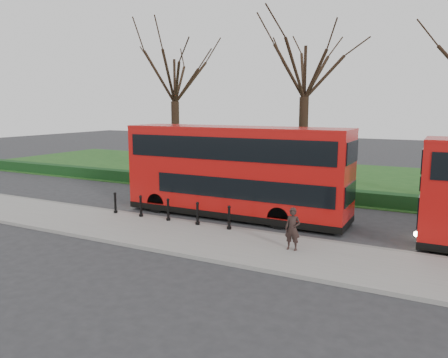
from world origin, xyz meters
The scene contains 12 objects.
ground centered at (0.00, 0.00, 0.00)m, with size 120.00×120.00×0.00m, color #28282B.
pavement centered at (0.00, -3.00, 0.07)m, with size 60.00×4.00×0.15m, color gray.
kerb centered at (0.00, -1.00, 0.07)m, with size 60.00×0.25×0.16m, color slate.
grass_verge centered at (0.00, 15.00, 0.03)m, with size 60.00×18.00×0.06m, color #1B4918.
hedge centered at (0.00, 6.80, 0.40)m, with size 60.00×0.90×0.80m, color black.
yellow_line_outer centered at (0.00, -0.70, 0.01)m, with size 60.00×0.10×0.01m, color yellow.
yellow_line_inner centered at (0.00, -0.50, 0.01)m, with size 60.00×0.10×0.01m, color yellow.
tree_left centered at (-8.00, 10.00, 7.67)m, with size 6.76×6.76×10.56m.
tree_mid centered at (2.00, 10.00, 7.98)m, with size 7.03×7.03×10.98m.
bollard_row centered at (-0.88, -1.35, 0.65)m, with size 6.55×0.15×1.00m.
bus_lead centered at (1.30, 1.30, 2.25)m, with size 11.21×2.58×4.46m.
pedestrian centered at (5.67, -2.73, 0.95)m, with size 0.58×0.38×1.60m, color black.
Camera 1 is at (10.64, -17.77, 5.44)m, focal length 35.00 mm.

